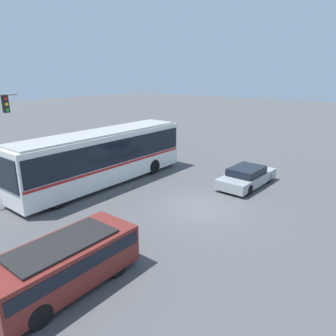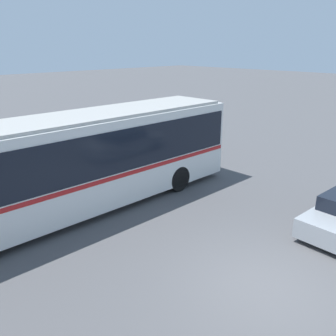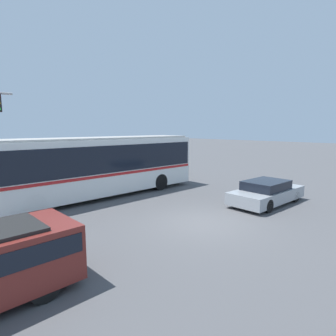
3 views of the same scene
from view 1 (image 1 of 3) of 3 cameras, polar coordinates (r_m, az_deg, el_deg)
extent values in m
plane|color=#4C4C4F|center=(16.35, 5.98, -7.20)|extent=(140.00, 140.00, 0.00)
cube|color=silver|center=(19.65, -11.71, 2.04)|extent=(11.76, 2.55, 2.95)
cube|color=black|center=(19.54, -11.79, 3.38)|extent=(11.52, 2.59, 1.42)
cube|color=#B21E1E|center=(19.75, -11.65, 1.05)|extent=(11.64, 2.58, 0.14)
cube|color=black|center=(16.60, -27.48, -1.06)|extent=(0.07, 2.11, 1.65)
cube|color=#9D9D99|center=(19.33, -11.98, 6.41)|extent=(11.29, 2.35, 0.10)
cylinder|color=black|center=(16.99, -19.41, -5.34)|extent=(1.00, 0.31, 1.00)
cylinder|color=black|center=(18.78, -23.01, -3.61)|extent=(1.00, 0.31, 1.00)
cylinder|color=black|center=(21.51, -2.69, 0.29)|extent=(1.00, 0.31, 1.00)
cylinder|color=black|center=(22.95, -6.79, 1.27)|extent=(1.00, 0.31, 1.00)
cube|color=gray|center=(19.80, 14.18, -1.83)|extent=(4.56, 2.05, 0.59)
cube|color=black|center=(19.55, 14.14, -0.49)|extent=(2.31, 1.73, 0.44)
cylinder|color=black|center=(21.38, 13.90, -0.84)|extent=(0.62, 0.25, 0.61)
cylinder|color=black|center=(20.75, 17.91, -1.73)|extent=(0.62, 0.25, 0.61)
cylinder|color=black|center=(19.09, 10.12, -2.77)|extent=(0.62, 0.25, 0.61)
cylinder|color=black|center=(18.38, 14.50, -3.85)|extent=(0.62, 0.25, 0.61)
cube|color=maroon|center=(10.88, -18.42, -16.17)|extent=(4.81, 1.98, 1.32)
cube|color=black|center=(10.73, -18.57, -14.86)|extent=(4.62, 2.01, 0.45)
cube|color=black|center=(10.52, -18.78, -12.95)|extent=(3.37, 1.58, 0.08)
cylinder|color=black|center=(12.43, -14.83, -14.14)|extent=(0.73, 0.26, 0.73)
cylinder|color=black|center=(11.30, -9.30, -17.21)|extent=(0.73, 0.26, 0.73)
cylinder|color=black|center=(11.28, -27.14, -19.17)|extent=(0.73, 0.26, 0.73)
cylinder|color=black|center=(10.02, -22.54, -23.59)|extent=(0.73, 0.26, 0.73)
cube|color=black|center=(19.22, -27.53, 10.29)|extent=(0.30, 0.22, 0.90)
cylinder|color=red|center=(19.08, -27.50, 11.17)|extent=(0.18, 0.02, 0.18)
cylinder|color=yellow|center=(19.11, -27.38, 10.28)|extent=(0.18, 0.02, 0.18)
cylinder|color=green|center=(19.14, -27.25, 9.39)|extent=(0.18, 0.02, 0.18)
cube|color=#286028|center=(24.70, -10.40, 2.03)|extent=(10.89, 1.46, 0.83)
cube|color=#CC3351|center=(24.52, -10.49, 3.73)|extent=(10.68, 1.39, 0.67)
camera|label=2|loc=(7.44, 2.52, 7.53)|focal=38.82mm
camera|label=3|loc=(5.18, 20.27, -17.95)|focal=29.66mm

